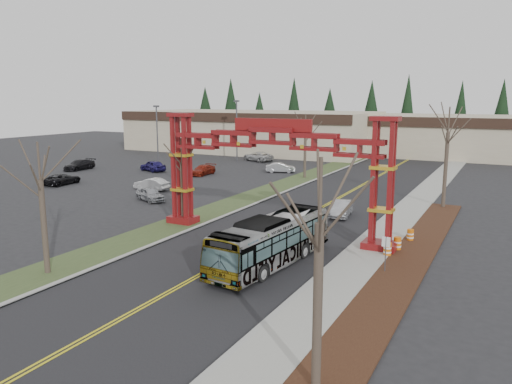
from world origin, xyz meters
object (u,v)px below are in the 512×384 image
Objects in this scene: bare_tree_median_far at (305,132)px; bare_tree_right_far at (448,133)px; retail_building_west at (253,131)px; parked_car_mid_a at (203,170)px; bare_tree_median_near at (40,181)px; parked_car_far_a at (281,168)px; light_pole_far at (237,126)px; silver_sedan at (341,209)px; light_pole_near at (176,142)px; barrel_mid at (397,244)px; bare_tree_median_mid at (182,163)px; street_sign at (386,247)px; transit_bus at (272,241)px; parked_car_mid_b at (153,166)px; parked_car_far_c at (79,165)px; bare_tree_right_near at (320,225)px; light_pole_mid at (157,133)px; parked_car_far_b at (258,156)px; parked_car_near_a at (150,194)px; gateway_arch at (272,155)px; barrel_north at (410,235)px; retail_building_east at (480,136)px; parked_car_near_b at (152,184)px; parked_car_near_c at (62,179)px; barrel_south at (387,250)px.

bare_tree_right_far reaches higher than bare_tree_median_far.
parked_car_mid_a is (9.02, -31.44, -3.11)m from retail_building_west.
bare_tree_median_far is (0.00, 39.66, 0.34)m from bare_tree_median_near.
parked_car_far_a is 0.41× the size of light_pole_far.
bare_tree_median_near is (-10.67, -21.66, 4.78)m from silver_sedan.
light_pole_near reaches higher than barrel_mid.
parked_car_far_a is (8.24, 6.75, 0.00)m from parked_car_mid_a.
street_sign is at bearing -13.77° from bare_tree_median_mid.
transit_bus is 42.38m from parked_car_mid_b.
bare_tree_right_near reaches higher than parked_car_far_c.
light_pole_far is (5.19, 13.63, 0.39)m from light_pole_mid.
parked_car_mid_a is at bearing 109.88° from bare_tree_median_near.
parked_car_far_c is (-41.82, 10.11, 0.04)m from silver_sedan.
parked_car_far_b is at bearing 120.21° from silver_sedan.
parked_car_near_a is 10.91m from bare_tree_median_mid.
bare_tree_right_near is at bearing -86.99° from barrel_mid.
bare_tree_median_near reaches higher than parked_car_near_a.
light_pole_far reaches higher than gateway_arch.
parked_car_far_b reaches higher than barrel_north.
parked_car_near_b is (-29.83, -51.39, -2.84)m from retail_building_east.
parked_car_mid_a is (-23.64, 14.22, -0.02)m from silver_sedan.
barrel_mid is at bearing -22.42° from parked_car_far_c.
parked_car_far_b is 5.93m from light_pole_far.
parked_car_near_b is at bearing 137.02° from bare_tree_right_near.
retail_building_west is 68.28m from transit_bus.
parked_car_near_a is 17.36m from parked_car_mid_a.
parked_car_mid_b is 0.47× the size of light_pole_far.
bare_tree_right_far is at bearing 100.62° from parked_car_mid_b.
parked_car_near_b is 27.97m from light_pole_far.
parked_car_mid_a reaches higher than parked_car_near_c.
parked_car_far_b is 19.01m from bare_tree_median_far.
parked_car_mid_b is 0.55× the size of bare_tree_right_near.
parked_car_near_b is 4.35× the size of barrel_mid.
parked_car_mid_a is 37.99m from barrel_south.
silver_sedan is at bearing 84.67° from parked_car_near_b.
barrel_mid is at bearing 93.35° from street_sign.
street_sign reaches higher than parked_car_near_b.
gateway_arch is at bearing -0.06° from bare_tree_median_mid.
street_sign is 7.44m from barrel_north.
barrel_south reaches higher than barrel_mid.
bare_tree_median_far is (11.83, 15.72, 5.12)m from parked_car_near_b.
light_pole_mid is at bearing -89.23° from retail_building_west.
parked_car_near_c reaches higher than barrel_north.
parked_car_near_a reaches higher than barrel_north.
parked_car_near_a is 11.77m from light_pole_near.
bare_tree_median_mid is at bearing -138.56° from bare_tree_right_far.
bare_tree_median_near is 0.83× the size of bare_tree_right_far.
gateway_arch is 15.59m from bare_tree_median_near.
gateway_arch is 27.48m from bare_tree_median_far.
barrel_south is at bearing -94.14° from bare_tree_right_far.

